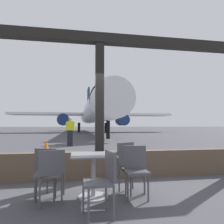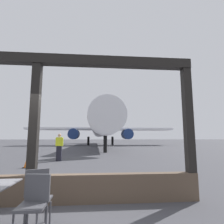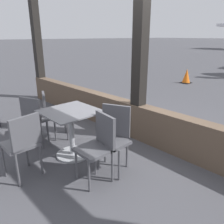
{
  "view_description": "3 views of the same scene",
  "coord_description": "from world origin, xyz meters",
  "px_view_note": "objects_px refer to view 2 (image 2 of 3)",
  "views": [
    {
      "loc": [
        -0.56,
        -4.98,
        1.26
      ],
      "look_at": [
        2.0,
        9.68,
        2.2
      ],
      "focal_mm": 33.32,
      "sensor_mm": 36.0,
      "label": 1
    },
    {
      "loc": [
        1.44,
        -4.45,
        1.48
      ],
      "look_at": [
        3.13,
        14.64,
        4.16
      ],
      "focal_mm": 29.41,
      "sensor_mm": 36.0,
      "label": 2
    },
    {
      "loc": [
        2.48,
        -2.97,
        1.81
      ],
      "look_at": [
        -0.08,
        -0.57,
        0.6
      ],
      "focal_mm": 35.72,
      "sensor_mm": 36.0,
      "label": 3
    }
  ],
  "objects_px": {
    "cafe_chair_aisle_left": "(34,199)",
    "airplane": "(101,127)",
    "ground_crew_worker": "(59,147)",
    "traffic_cone": "(27,162)",
    "cafe_chair_window_left": "(37,193)"
  },
  "relations": [
    {
      "from": "cafe_chair_window_left",
      "to": "traffic_cone",
      "type": "height_order",
      "value": "cafe_chair_window_left"
    },
    {
      "from": "cafe_chair_window_left",
      "to": "airplane",
      "type": "relative_size",
      "value": 0.02
    },
    {
      "from": "airplane",
      "to": "cafe_chair_window_left",
      "type": "bearing_deg",
      "value": -93.69
    },
    {
      "from": "cafe_chair_window_left",
      "to": "airplane",
      "type": "bearing_deg",
      "value": 86.31
    },
    {
      "from": "traffic_cone",
      "to": "ground_crew_worker",
      "type": "bearing_deg",
      "value": 67.97
    },
    {
      "from": "cafe_chair_aisle_left",
      "to": "airplane",
      "type": "height_order",
      "value": "airplane"
    },
    {
      "from": "ground_crew_worker",
      "to": "traffic_cone",
      "type": "bearing_deg",
      "value": -112.03
    },
    {
      "from": "cafe_chair_aisle_left",
      "to": "airplane",
      "type": "xyz_separation_m",
      "value": [
        1.9,
        30.54,
        2.9
      ]
    },
    {
      "from": "cafe_chair_aisle_left",
      "to": "traffic_cone",
      "type": "bearing_deg",
      "value": 110.26
    },
    {
      "from": "cafe_chair_aisle_left",
      "to": "ground_crew_worker",
      "type": "distance_m",
      "value": 9.25
    },
    {
      "from": "cafe_chair_aisle_left",
      "to": "airplane",
      "type": "relative_size",
      "value": 0.02
    },
    {
      "from": "ground_crew_worker",
      "to": "traffic_cone",
      "type": "xyz_separation_m",
      "value": [
        -1.03,
        -2.56,
        -0.64
      ]
    },
    {
      "from": "cafe_chair_window_left",
      "to": "ground_crew_worker",
      "type": "relative_size",
      "value": 0.53
    },
    {
      "from": "cafe_chair_aisle_left",
      "to": "ground_crew_worker",
      "type": "xyz_separation_m",
      "value": [
        -1.39,
        9.13,
        0.38
      ]
    },
    {
      "from": "cafe_chair_window_left",
      "to": "airplane",
      "type": "height_order",
      "value": "airplane"
    }
  ]
}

